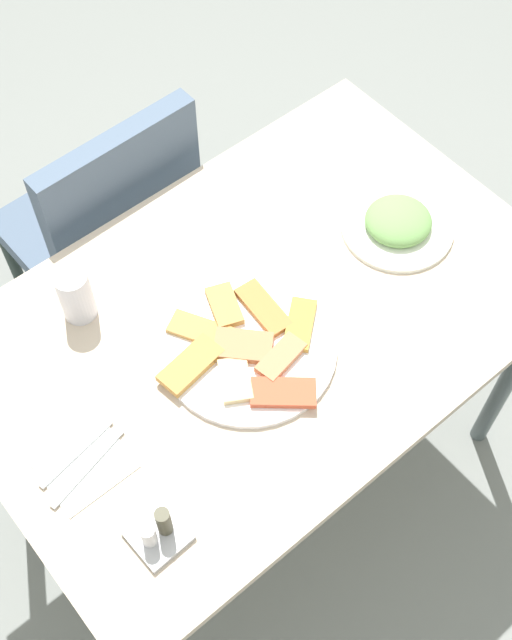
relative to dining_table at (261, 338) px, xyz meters
The scene contains 10 objects.
ground_plane 0.68m from the dining_table, ahead, with size 6.00×6.00×0.00m, color gray.
dining_table is the anchor object (origin of this frame).
dining_chair 0.59m from the dining_table, 91.83° to the left, with size 0.43×0.43×0.91m.
pide_platter 0.13m from the dining_table, 147.76° to the right, with size 0.35×0.35×0.03m.
salad_plate_greens 0.38m from the dining_table, ahead, with size 0.24×0.24×0.05m.
soda_can 0.39m from the dining_table, 139.16° to the left, with size 0.07×0.07×0.12m, color silver.
paper_napkin 0.45m from the dining_table, behind, with size 0.15×0.15×0.00m, color white.
fork 0.46m from the dining_table, behind, with size 0.18×0.01×0.01m, color silver.
spoon 0.45m from the dining_table, behind, with size 0.17×0.01×0.01m, color silver.
condiment_caddy 0.49m from the dining_table, 151.06° to the right, with size 0.09×0.09×0.09m.
Camera 1 is at (-0.57, -0.67, 2.15)m, focal length 46.24 mm.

